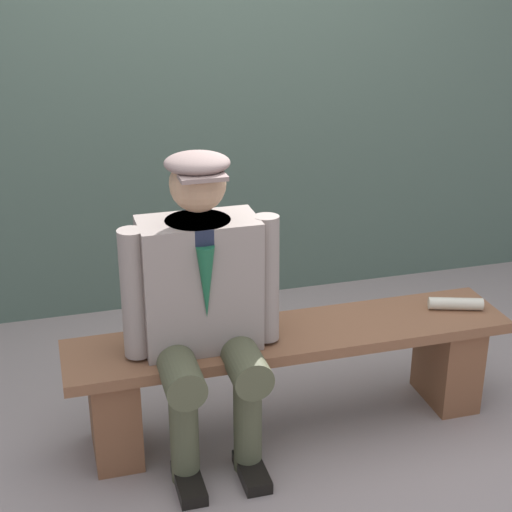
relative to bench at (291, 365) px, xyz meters
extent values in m
plane|color=gray|center=(0.00, 0.00, -0.29)|extent=(30.00, 30.00, 0.00)
cube|color=brown|center=(0.00, 0.00, 0.13)|extent=(1.84, 0.37, 0.05)
cube|color=brown|center=(-0.73, 0.00, -0.09)|extent=(0.18, 0.32, 0.40)
cube|color=brown|center=(0.73, 0.00, -0.09)|extent=(0.18, 0.32, 0.40)
cube|color=gray|center=(0.37, 0.00, 0.42)|extent=(0.45, 0.24, 0.52)
cylinder|color=#1E2338|center=(0.37, 0.00, 0.65)|extent=(0.25, 0.25, 0.06)
cone|color=#195938|center=(0.37, 0.12, 0.47)|extent=(0.07, 0.07, 0.29)
sphere|color=tan|center=(0.37, 0.02, 0.82)|extent=(0.21, 0.21, 0.21)
ellipsoid|color=gray|center=(0.37, 0.02, 0.90)|extent=(0.24, 0.24, 0.07)
cube|color=gray|center=(0.37, 0.11, 0.87)|extent=(0.17, 0.09, 0.02)
cylinder|color=#4C4D36|center=(0.25, 0.12, 0.16)|extent=(0.15, 0.45, 0.15)
cylinder|color=#4C4D36|center=(0.25, 0.24, -0.07)|extent=(0.11, 0.11, 0.45)
cube|color=black|center=(0.25, 0.30, -0.27)|extent=(0.10, 0.24, 0.05)
cylinder|color=gray|center=(0.12, 0.04, 0.42)|extent=(0.11, 0.13, 0.51)
cylinder|color=#4C4D36|center=(0.50, 0.12, 0.16)|extent=(0.15, 0.45, 0.15)
cylinder|color=#4C4D36|center=(0.50, 0.24, -0.07)|extent=(0.11, 0.11, 0.45)
cube|color=black|center=(0.50, 0.30, -0.27)|extent=(0.10, 0.24, 0.05)
cylinder|color=gray|center=(0.63, 0.04, 0.42)|extent=(0.11, 0.11, 0.51)
cylinder|color=beige|center=(-0.74, 0.00, 0.18)|extent=(0.24, 0.12, 0.05)
cube|color=#4A5C4F|center=(0.00, -1.43, 0.62)|extent=(12.00, 0.24, 1.82)
camera|label=1|loc=(0.91, 2.68, 1.66)|focal=54.98mm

